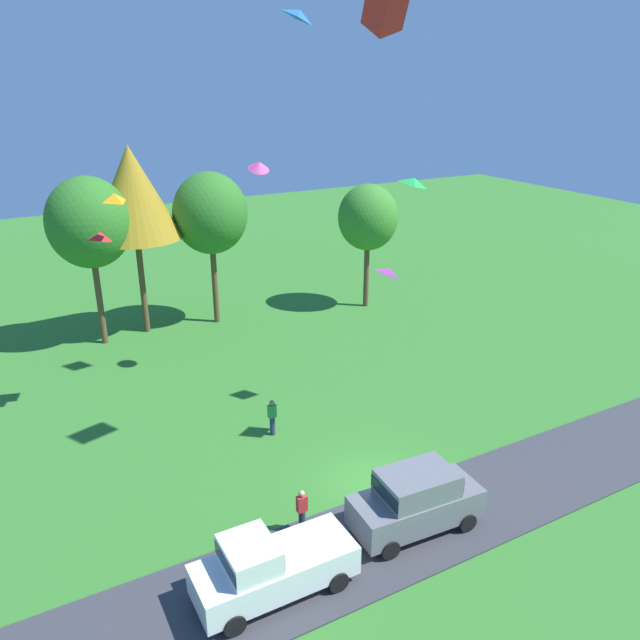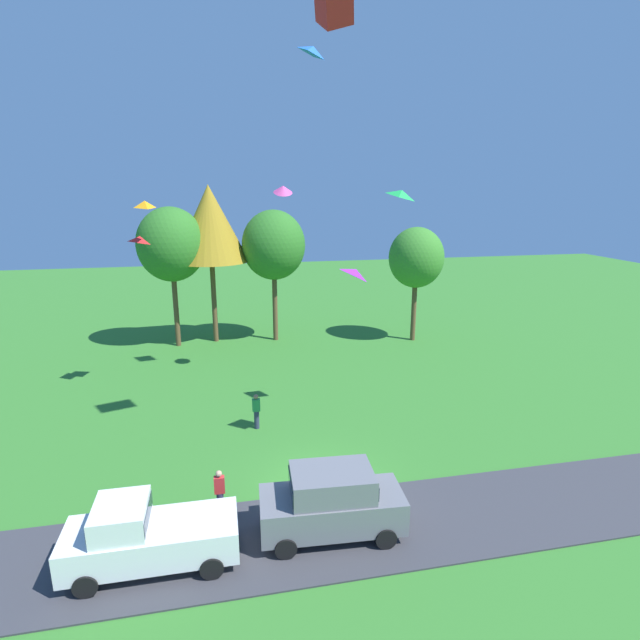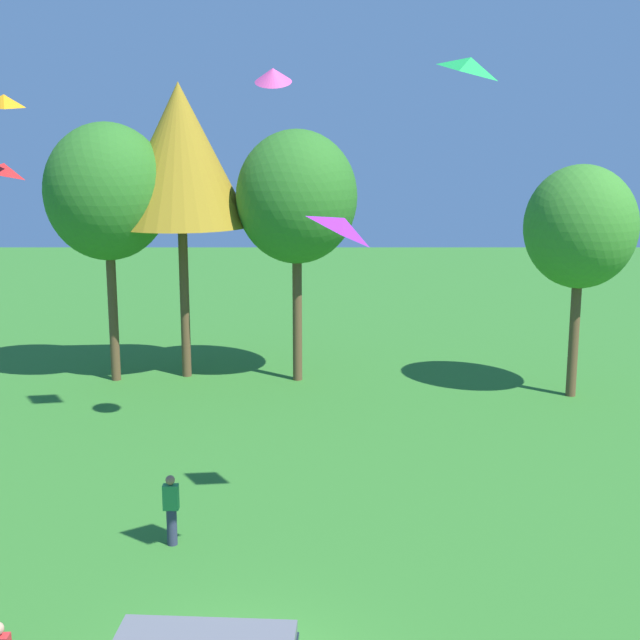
% 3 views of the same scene
% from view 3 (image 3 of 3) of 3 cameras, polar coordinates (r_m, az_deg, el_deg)
% --- Properties ---
extents(person_on_lawn, '(0.36, 0.24, 1.71)m').
position_cam_3_polar(person_on_lawn, '(21.39, -9.36, -11.86)').
color(person_on_lawn, '#2D334C').
rests_on(person_on_lawn, ground).
extents(tree_center_back, '(4.66, 4.66, 9.84)m').
position_cam_3_polar(tree_center_back, '(34.43, -13.31, 7.95)').
color(tree_center_back, brown).
rests_on(tree_center_back, ground).
extents(tree_left_of_center, '(5.35, 5.35, 11.29)m').
position_cam_3_polar(tree_left_of_center, '(34.42, -8.80, 10.37)').
color(tree_left_of_center, brown).
rests_on(tree_left_of_center, ground).
extents(tree_far_left, '(4.54, 4.54, 9.58)m').
position_cam_3_polar(tree_far_left, '(33.55, -1.35, 7.84)').
color(tree_far_left, brown).
rests_on(tree_far_left, ground).
extents(tree_far_right, '(3.96, 3.96, 8.37)m').
position_cam_3_polar(tree_far_right, '(32.79, 16.48, 5.69)').
color(tree_far_right, brown).
rests_on(tree_far_right, ground).
extents(kite_diamond_mid_center, '(1.05, 0.89, 0.68)m').
position_cam_3_polar(kite_diamond_mid_center, '(16.47, 1.73, 6.05)').
color(kite_diamond_mid_center, purple).
extents(kite_diamond_topmost, '(1.02, 1.11, 0.42)m').
position_cam_3_polar(kite_diamond_topmost, '(25.17, -19.43, 13.08)').
color(kite_diamond_topmost, orange).
extents(kite_diamond_over_trees, '(1.22, 1.09, 0.55)m').
position_cam_3_polar(kite_diamond_over_trees, '(18.77, 9.78, 15.78)').
color(kite_diamond_over_trees, green).
extents(kite_delta_high_left, '(1.04, 1.11, 0.75)m').
position_cam_3_polar(kite_delta_high_left, '(24.91, -2.87, 15.39)').
color(kite_delta_high_left, '#EA4C9E').
extents(kite_diamond_low_drifter, '(1.32, 1.32, 0.54)m').
position_cam_3_polar(kite_diamond_low_drifter, '(26.47, -19.40, 9.06)').
color(kite_diamond_low_drifter, red).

